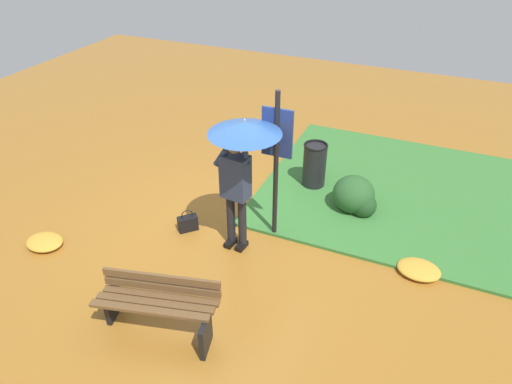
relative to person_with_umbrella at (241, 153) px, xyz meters
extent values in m
plane|color=#9E6623|center=(-0.28, 0.19, -1.55)|extent=(18.00, 18.00, 0.00)
cube|color=#387533|center=(2.04, 2.39, -1.53)|extent=(4.80, 4.00, 0.05)
cylinder|color=black|center=(-0.17, -0.01, -1.12)|extent=(0.12, 0.12, 0.86)
cylinder|color=black|center=(0.01, -0.01, -1.12)|extent=(0.12, 0.12, 0.86)
cube|color=black|center=(-0.17, -0.05, -1.51)|extent=(0.13, 0.23, 0.08)
cube|color=black|center=(0.01, -0.05, -1.51)|extent=(0.13, 0.23, 0.08)
cube|color=#2D3851|center=(-0.08, -0.01, -0.37)|extent=(0.40, 0.28, 0.64)
sphere|color=#8C664C|center=(-0.08, -0.01, 0.09)|extent=(0.20, 0.20, 0.20)
ellipsoid|color=black|center=(-0.08, -0.01, 0.12)|extent=(0.20, 0.20, 0.15)
cylinder|color=#2D3851|center=(-0.29, -0.04, -0.16)|extent=(0.18, 0.13, 0.18)
cylinder|color=#2D3851|center=(-0.25, -0.05, -0.07)|extent=(0.24, 0.11, 0.33)
cube|color=black|center=(-0.17, -0.03, 0.07)|extent=(0.07, 0.02, 0.14)
cylinder|color=#2D3851|center=(0.08, -0.01, -0.13)|extent=(0.11, 0.10, 0.09)
cylinder|color=#2D3851|center=(0.07, 0.00, -0.04)|extent=(0.10, 0.09, 0.23)
cylinder|color=#A5A5AD|center=(0.06, 0.01, 0.27)|extent=(0.02, 0.02, 0.41)
cone|color=#264C8C|center=(0.06, 0.01, 0.37)|extent=(0.96, 0.96, 0.16)
sphere|color=#A5A5AD|center=(0.06, 0.01, 0.48)|extent=(0.02, 0.02, 0.02)
cylinder|color=black|center=(0.33, 0.45, -0.40)|extent=(0.07, 0.07, 2.30)
cube|color=navy|center=(0.33, 0.47, 0.15)|extent=(0.44, 0.04, 0.70)
cube|color=silver|center=(0.33, 0.48, 0.15)|extent=(0.38, 0.01, 0.64)
cube|color=black|center=(-0.93, 0.02, -1.43)|extent=(0.31, 0.31, 0.24)
torus|color=black|center=(-0.93, 0.02, -1.27)|extent=(0.14, 0.14, 0.18)
cube|color=black|center=(-0.89, -1.83, -1.33)|extent=(0.14, 0.36, 0.44)
cube|color=black|center=(0.39, -1.83, -1.33)|extent=(0.14, 0.36, 0.44)
cube|color=brown|center=(-0.25, -1.95, -1.09)|extent=(1.38, 0.43, 0.04)
cube|color=brown|center=(-0.25, -1.83, -1.09)|extent=(1.38, 0.43, 0.04)
cube|color=brown|center=(-0.25, -1.71, -1.09)|extent=(1.38, 0.43, 0.04)
cube|color=brown|center=(-0.25, -1.66, -0.99)|extent=(1.37, 0.37, 0.10)
cube|color=brown|center=(-0.25, -1.66, -0.85)|extent=(1.37, 0.37, 0.10)
cylinder|color=black|center=(0.46, 2.00, -1.15)|extent=(0.40, 0.40, 0.80)
torus|color=black|center=(0.46, 2.00, -0.74)|extent=(0.42, 0.42, 0.04)
ellipsoid|color=#285628|center=(1.26, 1.56, -1.25)|extent=(0.67, 0.67, 0.61)
ellipsoid|color=#1E421E|center=(1.46, 1.46, -1.35)|extent=(0.40, 0.40, 0.40)
ellipsoid|color=gold|center=(-2.69, -1.15, -1.49)|extent=(0.57, 0.45, 0.12)
ellipsoid|color=gold|center=(2.47, 0.42, -1.49)|extent=(0.59, 0.47, 0.13)
camera|label=1|loc=(2.30, -4.84, 2.87)|focal=32.67mm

